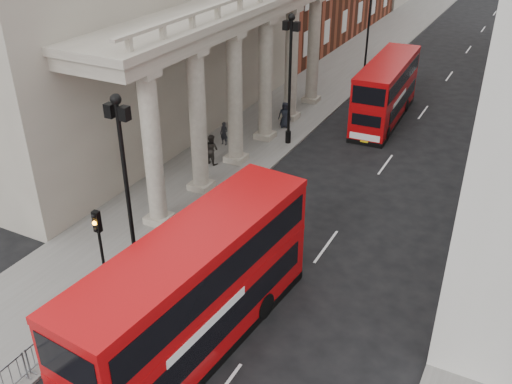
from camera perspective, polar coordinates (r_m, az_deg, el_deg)
name	(u,v)px	position (r m, az deg, el deg)	size (l,w,h in m)	color
ground	(86,336)	(23.58, -16.66, -13.67)	(260.00, 260.00, 0.00)	black
sidewalk_west	(312,93)	(47.34, 5.65, 9.81)	(6.00, 140.00, 0.12)	slate
kerb	(347,99)	(46.39, 9.06, 9.20)	(0.20, 140.00, 0.14)	slate
portico_building	(140,43)	(39.25, -11.53, 14.41)	(9.00, 28.00, 12.00)	gray
lamp_post_south	(125,178)	(23.52, -12.92, 1.41)	(1.05, 0.44, 8.32)	black
lamp_post_mid	(290,72)	(36.18, 3.42, 11.91)	(1.05, 0.44, 8.32)	black
lamp_post_north	(369,21)	(50.76, 11.23, 16.43)	(1.05, 0.44, 8.32)	black
traffic_light	(100,241)	(23.09, -15.37, -4.70)	(0.28, 0.33, 4.30)	black
crowd_barriers	(114,288)	(24.53, -13.99, -9.27)	(0.50, 18.75, 1.10)	gray
bus_near	(196,291)	(20.77, -6.04, -9.77)	(3.71, 11.56, 4.91)	#B2080A
bus_far	(386,90)	(42.05, 12.87, 9.93)	(2.85, 10.19, 4.36)	#A5070A
pedestrian_a	(224,134)	(37.28, -3.21, 5.86)	(0.56, 0.37, 1.55)	black
pedestrian_b	(211,149)	(34.70, -4.48, 4.29)	(0.92, 0.71, 1.88)	black
pedestrian_c	(285,115)	(39.96, 2.90, 7.71)	(0.88, 0.58, 1.81)	black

